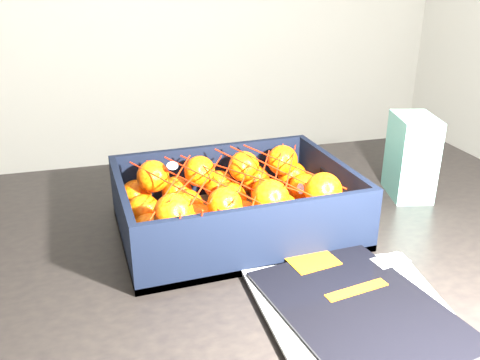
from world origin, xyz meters
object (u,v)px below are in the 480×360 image
object	(u,v)px
retail_carton	(411,156)
table	(278,267)
produce_crate	(235,212)
magazine_stack	(360,311)

from	to	relation	value
retail_carton	table	bearing A→B (deg)	-156.81
table	produce_crate	size ratio (longest dim) A/B	3.06
magazine_stack	produce_crate	xyz separation A→B (m)	(-0.08, 0.30, 0.03)
magazine_stack	produce_crate	distance (m)	0.31
retail_carton	magazine_stack	bearing A→B (deg)	-116.42
magazine_stack	produce_crate	world-z (taller)	produce_crate
magazine_stack	retail_carton	bearing A→B (deg)	46.67
magazine_stack	retail_carton	xyz separation A→B (m)	(0.31, 0.33, 0.08)
table	magazine_stack	xyz separation A→B (m)	(-0.00, -0.29, 0.11)
produce_crate	retail_carton	size ratio (longest dim) A/B	2.38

